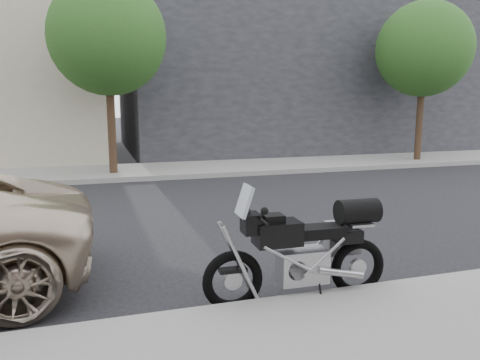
# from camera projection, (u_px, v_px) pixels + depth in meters

# --- Properties ---
(ground) EXTENTS (120.00, 120.00, 0.00)m
(ground) POSITION_uv_depth(u_px,v_px,m) (233.00, 219.00, 9.21)
(ground) COLOR black
(ground) RESTS_ON ground
(far_sidewalk) EXTENTS (44.00, 3.00, 0.15)m
(far_sidewalk) POSITION_uv_depth(u_px,v_px,m) (176.00, 170.00, 15.31)
(far_sidewalk) COLOR gray
(far_sidewalk) RESTS_ON ground
(far_building_dark) EXTENTS (16.00, 11.00, 7.00)m
(far_building_dark) POSITION_uv_depth(u_px,v_px,m) (289.00, 77.00, 23.40)
(far_building_dark) COLOR #25252A
(far_building_dark) RESTS_ON ground
(street_tree_left) EXTENTS (3.40, 3.40, 5.70)m
(street_tree_left) POSITION_uv_depth(u_px,v_px,m) (424.00, 49.00, 16.84)
(street_tree_left) COLOR #3D2A1B
(street_tree_left) RESTS_ON far_sidewalk
(street_tree_mid) EXTENTS (3.40, 3.40, 5.70)m
(street_tree_mid) POSITION_uv_depth(u_px,v_px,m) (108.00, 37.00, 13.57)
(street_tree_mid) COLOR #3D2A1B
(street_tree_mid) RESTS_ON far_sidewalk
(motorcycle) EXTENTS (2.24, 0.72, 1.41)m
(motorcycle) POSITION_uv_depth(u_px,v_px,m) (309.00, 249.00, 5.39)
(motorcycle) COLOR black
(motorcycle) RESTS_ON ground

